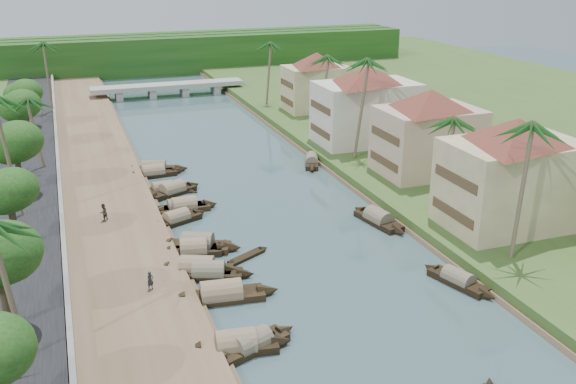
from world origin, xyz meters
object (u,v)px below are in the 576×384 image
object	(u,v)px
person_near	(150,280)
building_near	(512,172)
sampan_1	(236,346)
sampan_0	(252,345)
bridge	(168,87)

from	to	relation	value
person_near	building_near	bearing A→B (deg)	-19.80
building_near	sampan_1	distance (m)	30.99
person_near	sampan_1	bearing A→B (deg)	-85.43
sampan_0	sampan_1	xyz separation A→B (m)	(-1.06, 0.22, 0.01)
building_near	person_near	bearing A→B (deg)	-179.03
bridge	sampan_1	world-z (taller)	bridge
sampan_0	sampan_1	world-z (taller)	sampan_1
building_near	sampan_1	world-z (taller)	building_near
bridge	sampan_1	size ratio (longest dim) A/B	3.49
building_near	sampan_0	world-z (taller)	building_near
sampan_0	person_near	bearing A→B (deg)	99.40
bridge	sampan_1	xyz separation A→B (m)	(-9.87, -83.59, -1.30)
person_near	sampan_0	bearing A→B (deg)	-80.79
bridge	sampan_0	bearing A→B (deg)	-96.00
sampan_0	sampan_1	bearing A→B (deg)	147.57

